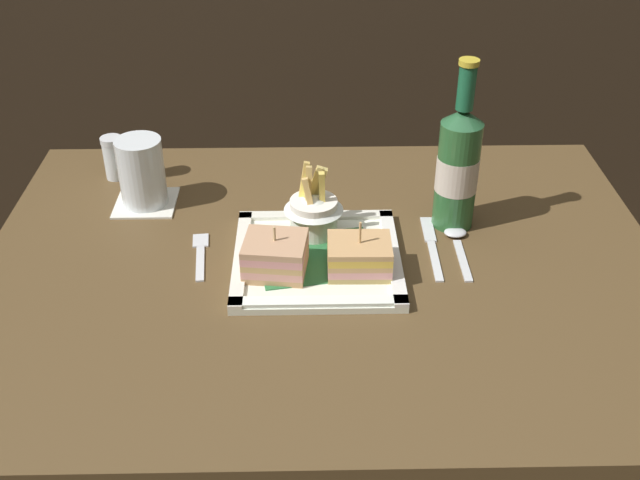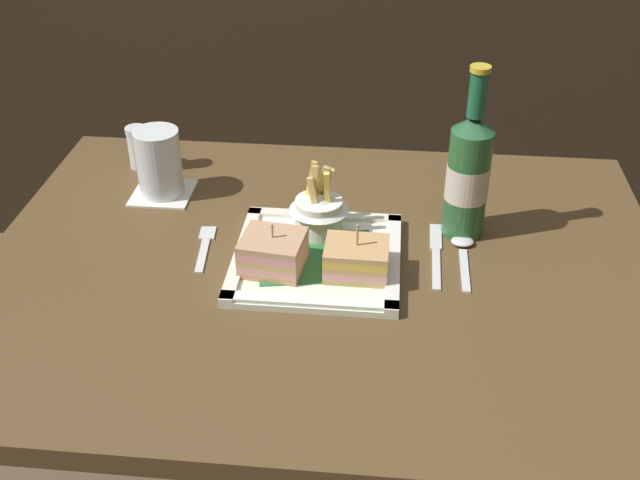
% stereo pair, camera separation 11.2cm
% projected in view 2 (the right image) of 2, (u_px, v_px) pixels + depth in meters
% --- Properties ---
extents(dining_table, '(1.02, 0.77, 0.76)m').
position_uv_depth(dining_table, '(323.00, 335.00, 1.22)').
color(dining_table, brown).
rests_on(dining_table, ground_plane).
extents(square_plate, '(0.25, 0.25, 0.02)m').
position_uv_depth(square_plate, '(317.00, 258.00, 1.14)').
color(square_plate, white).
rests_on(square_plate, dining_table).
extents(sandwich_half_left, '(0.10, 0.09, 0.07)m').
position_uv_depth(sandwich_half_left, '(273.00, 253.00, 1.10)').
color(sandwich_half_left, tan).
rests_on(sandwich_half_left, square_plate).
extents(sandwich_half_right, '(0.09, 0.07, 0.08)m').
position_uv_depth(sandwich_half_right, '(356.00, 259.00, 1.09)').
color(sandwich_half_right, tan).
rests_on(sandwich_half_right, square_plate).
extents(fries_cup, '(0.09, 0.09, 0.11)m').
position_uv_depth(fries_cup, '(319.00, 209.00, 1.17)').
color(fries_cup, white).
rests_on(fries_cup, square_plate).
extents(beer_bottle, '(0.07, 0.07, 0.27)m').
position_uv_depth(beer_bottle, '(468.00, 174.00, 1.15)').
color(beer_bottle, '#2B5F30').
rests_on(beer_bottle, dining_table).
extents(drink_coaster, '(0.10, 0.10, 0.00)m').
position_uv_depth(drink_coaster, '(163.00, 193.00, 1.31)').
color(drink_coaster, white).
rests_on(drink_coaster, dining_table).
extents(water_glass, '(0.08, 0.08, 0.11)m').
position_uv_depth(water_glass, '(160.00, 166.00, 1.28)').
color(water_glass, silver).
rests_on(water_glass, dining_table).
extents(fork, '(0.03, 0.13, 0.00)m').
position_uv_depth(fork, '(205.00, 245.00, 1.18)').
color(fork, silver).
rests_on(fork, dining_table).
extents(knife, '(0.02, 0.17, 0.00)m').
position_uv_depth(knife, '(436.00, 252.00, 1.16)').
color(knife, silver).
rests_on(knife, dining_table).
extents(spoon, '(0.03, 0.14, 0.01)m').
position_uv_depth(spoon, '(463.00, 249.00, 1.16)').
color(spoon, silver).
rests_on(spoon, dining_table).
extents(salt_shaker, '(0.04, 0.04, 0.08)m').
position_uv_depth(salt_shaker, '(138.00, 150.00, 1.38)').
color(salt_shaker, silver).
rests_on(salt_shaker, dining_table).
extents(pepper_shaker, '(0.04, 0.04, 0.08)m').
position_uv_depth(pepper_shaker, '(162.00, 150.00, 1.37)').
color(pepper_shaker, silver).
rests_on(pepper_shaker, dining_table).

